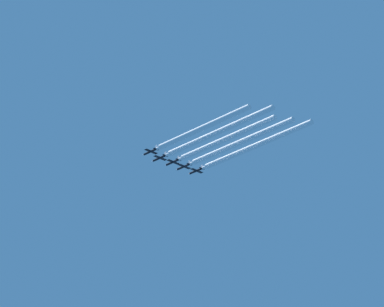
{
  "coord_description": "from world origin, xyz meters",
  "views": [
    {
      "loc": [
        -357.91,
        -380.36,
        1.57
      ],
      "look_at": [
        -0.15,
        -13.01,
        244.08
      ],
      "focal_mm": 113.95,
      "sensor_mm": 36.0,
      "label": 1
    }
  ],
  "objects": [
    {
      "name": "jet_far_left",
      "position": [
        -15.0,
        -0.22,
        244.4
      ],
      "size": [
        7.23,
        10.53,
        2.53
      ],
      "color": "black"
    },
    {
      "name": "jet_inner_left",
      "position": [
        -8.19,
        0.83,
        243.67
      ],
      "size": [
        7.23,
        10.53,
        2.53
      ],
      "color": "black"
    },
    {
      "name": "jet_center",
      "position": [
        -0.21,
        0.26,
        243.95
      ],
      "size": [
        7.23,
        10.53,
        2.53
      ],
      "color": "black"
    },
    {
      "name": "jet_inner_right",
      "position": [
        7.49,
        0.76,
        244.24
      ],
      "size": [
        7.23,
        10.53,
        2.53
      ],
      "color": "black"
    },
    {
      "name": "jet_far_right",
      "position": [
        15.16,
        0.12,
        244.25
      ],
      "size": [
        7.23,
        10.53,
        2.53
      ],
      "color": "black"
    },
    {
      "name": "smoke_trail_far_left",
      "position": [
        -15.0,
        -34.45,
        244.37
      ],
      "size": [
        2.55,
        58.78,
        2.55
      ],
      "color": "white"
    },
    {
      "name": "smoke_trail_inner_left",
      "position": [
        -8.19,
        -37.71,
        243.65
      ],
      "size": [
        2.55,
        67.41,
        2.55
      ],
      "color": "white"
    },
    {
      "name": "smoke_trail_center",
      "position": [
        -0.21,
        -34.99,
        243.93
      ],
      "size": [
        2.55,
        60.82,
        2.55
      ],
      "color": "white"
    },
    {
      "name": "smoke_trail_inner_right",
      "position": [
        7.49,
        -36.62,
        244.21
      ],
      "size": [
        2.55,
        65.1,
        2.55
      ],
      "color": "white"
    },
    {
      "name": "smoke_trail_far_right",
      "position": [
        15.16,
        -39.02,
        244.22
      ],
      "size": [
        2.55,
        68.61,
        2.55
      ],
      "color": "white"
    }
  ]
}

